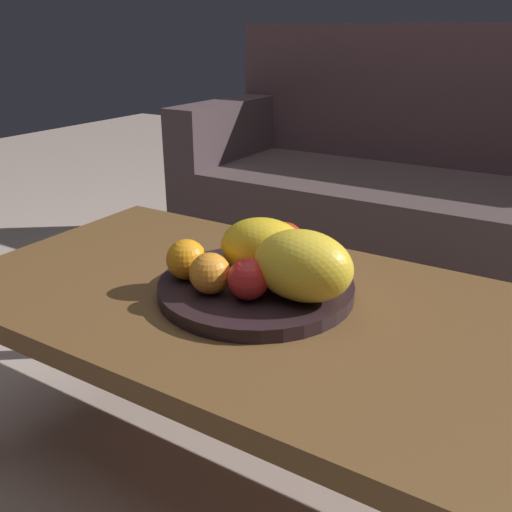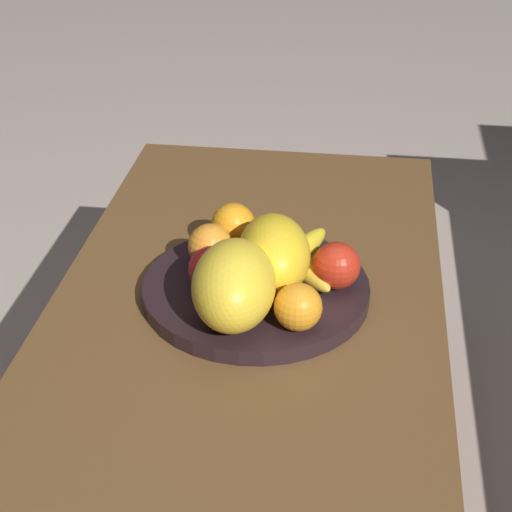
{
  "view_description": "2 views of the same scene",
  "coord_description": "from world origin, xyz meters",
  "px_view_note": "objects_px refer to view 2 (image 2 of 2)",
  "views": [
    {
      "loc": [
        0.42,
        -0.77,
        0.88
      ],
      "look_at": [
        -0.05,
        0.01,
        0.5
      ],
      "focal_mm": 38.78,
      "sensor_mm": 36.0,
      "label": 1
    },
    {
      "loc": [
        1.06,
        0.16,
        1.18
      ],
      "look_at": [
        -0.05,
        0.01,
        0.5
      ],
      "focal_mm": 59.69,
      "sensor_mm": 36.0,
      "label": 2
    }
  ],
  "objects_px": {
    "melon_large_front": "(274,254)",
    "orange_right": "(233,225)",
    "apple_left": "(211,269)",
    "melon_smaller_beside": "(234,285)",
    "banana_bunch": "(301,262)",
    "fruit_bowl": "(256,290)",
    "orange_left": "(298,307)",
    "coffee_table": "(243,338)",
    "orange_front": "(210,246)",
    "apple_front": "(336,266)"
  },
  "relations": [
    {
      "from": "coffee_table",
      "to": "orange_left",
      "type": "bearing_deg",
      "value": 58.67
    },
    {
      "from": "melon_smaller_beside",
      "to": "orange_left",
      "type": "xyz_separation_m",
      "value": [
        0.01,
        0.09,
        -0.03
      ]
    },
    {
      "from": "fruit_bowl",
      "to": "orange_right",
      "type": "distance_m",
      "value": 0.14
    },
    {
      "from": "orange_front",
      "to": "apple_left",
      "type": "xyz_separation_m",
      "value": [
        0.07,
        0.01,
        -0.0
      ]
    },
    {
      "from": "melon_large_front",
      "to": "orange_right",
      "type": "bearing_deg",
      "value": -144.43
    },
    {
      "from": "melon_large_front",
      "to": "orange_front",
      "type": "bearing_deg",
      "value": -111.7
    },
    {
      "from": "orange_left",
      "to": "apple_front",
      "type": "xyz_separation_m",
      "value": [
        -0.12,
        0.05,
        0.0
      ]
    },
    {
      "from": "coffee_table",
      "to": "orange_left",
      "type": "height_order",
      "value": "orange_left"
    },
    {
      "from": "coffee_table",
      "to": "orange_front",
      "type": "distance_m",
      "value": 0.16
    },
    {
      "from": "melon_smaller_beside",
      "to": "orange_right",
      "type": "height_order",
      "value": "melon_smaller_beside"
    },
    {
      "from": "orange_right",
      "to": "apple_front",
      "type": "relative_size",
      "value": 1.0
    },
    {
      "from": "apple_front",
      "to": "melon_large_front",
      "type": "bearing_deg",
      "value": -85.35
    },
    {
      "from": "orange_left",
      "to": "apple_left",
      "type": "xyz_separation_m",
      "value": [
        -0.08,
        -0.14,
        0.0
      ]
    },
    {
      "from": "melon_smaller_beside",
      "to": "banana_bunch",
      "type": "relative_size",
      "value": 1.11
    },
    {
      "from": "orange_left",
      "to": "apple_front",
      "type": "distance_m",
      "value": 0.13
    },
    {
      "from": "orange_front",
      "to": "orange_left",
      "type": "xyz_separation_m",
      "value": [
        0.15,
        0.16,
        -0.0
      ]
    },
    {
      "from": "orange_right",
      "to": "apple_left",
      "type": "xyz_separation_m",
      "value": [
        0.14,
        -0.01,
        -0.0
      ]
    },
    {
      "from": "banana_bunch",
      "to": "apple_front",
      "type": "bearing_deg",
      "value": 67.47
    },
    {
      "from": "apple_front",
      "to": "banana_bunch",
      "type": "height_order",
      "value": "apple_front"
    },
    {
      "from": "orange_front",
      "to": "banana_bunch",
      "type": "relative_size",
      "value": 0.46
    },
    {
      "from": "coffee_table",
      "to": "banana_bunch",
      "type": "xyz_separation_m",
      "value": [
        -0.09,
        0.08,
        0.09
      ]
    },
    {
      "from": "fruit_bowl",
      "to": "apple_front",
      "type": "bearing_deg",
      "value": 93.99
    },
    {
      "from": "orange_front",
      "to": "orange_right",
      "type": "height_order",
      "value": "orange_right"
    },
    {
      "from": "orange_left",
      "to": "apple_left",
      "type": "height_order",
      "value": "apple_left"
    },
    {
      "from": "orange_front",
      "to": "banana_bunch",
      "type": "bearing_deg",
      "value": 85.45
    },
    {
      "from": "melon_large_front",
      "to": "melon_smaller_beside",
      "type": "xyz_separation_m",
      "value": [
        0.1,
        -0.05,
        0.01
      ]
    },
    {
      "from": "fruit_bowl",
      "to": "apple_front",
      "type": "xyz_separation_m",
      "value": [
        -0.01,
        0.12,
        0.05
      ]
    },
    {
      "from": "coffee_table",
      "to": "apple_front",
      "type": "xyz_separation_m",
      "value": [
        -0.06,
        0.14,
        0.11
      ]
    },
    {
      "from": "banana_bunch",
      "to": "apple_left",
      "type": "bearing_deg",
      "value": -66.87
    },
    {
      "from": "melon_large_front",
      "to": "fruit_bowl",
      "type": "bearing_deg",
      "value": -88.29
    },
    {
      "from": "coffee_table",
      "to": "orange_right",
      "type": "xyz_separation_m",
      "value": [
        -0.17,
        -0.04,
        0.11
      ]
    },
    {
      "from": "coffee_table",
      "to": "banana_bunch",
      "type": "bearing_deg",
      "value": 137.07
    },
    {
      "from": "orange_left",
      "to": "melon_large_front",
      "type": "bearing_deg",
      "value": -156.38
    },
    {
      "from": "apple_left",
      "to": "melon_smaller_beside",
      "type": "bearing_deg",
      "value": 31.55
    },
    {
      "from": "apple_left",
      "to": "banana_bunch",
      "type": "xyz_separation_m",
      "value": [
        -0.06,
        0.13,
        -0.01
      ]
    },
    {
      "from": "orange_right",
      "to": "melon_smaller_beside",
      "type": "bearing_deg",
      "value": 9.34
    },
    {
      "from": "apple_left",
      "to": "fruit_bowl",
      "type": "bearing_deg",
      "value": 110.82
    },
    {
      "from": "melon_large_front",
      "to": "apple_left",
      "type": "height_order",
      "value": "melon_large_front"
    },
    {
      "from": "coffee_table",
      "to": "apple_left",
      "type": "xyz_separation_m",
      "value": [
        -0.03,
        -0.05,
        0.1
      ]
    },
    {
      "from": "orange_right",
      "to": "orange_left",
      "type": "bearing_deg",
      "value": 30.09
    },
    {
      "from": "coffee_table",
      "to": "orange_front",
      "type": "relative_size",
      "value": 17.16
    },
    {
      "from": "melon_smaller_beside",
      "to": "orange_right",
      "type": "bearing_deg",
      "value": -170.66
    },
    {
      "from": "melon_smaller_beside",
      "to": "orange_front",
      "type": "xyz_separation_m",
      "value": [
        -0.15,
        -0.06,
        -0.02
      ]
    },
    {
      "from": "coffee_table",
      "to": "orange_front",
      "type": "height_order",
      "value": "orange_front"
    },
    {
      "from": "melon_smaller_beside",
      "to": "orange_front",
      "type": "relative_size",
      "value": 2.4
    },
    {
      "from": "melon_large_front",
      "to": "banana_bunch",
      "type": "xyz_separation_m",
      "value": [
        -0.03,
        0.04,
        -0.03
      ]
    },
    {
      "from": "apple_left",
      "to": "banana_bunch",
      "type": "bearing_deg",
      "value": 113.13
    },
    {
      "from": "coffee_table",
      "to": "fruit_bowl",
      "type": "height_order",
      "value": "fruit_bowl"
    },
    {
      "from": "melon_large_front",
      "to": "orange_front",
      "type": "distance_m",
      "value": 0.12
    },
    {
      "from": "melon_large_front",
      "to": "coffee_table",
      "type": "bearing_deg",
      "value": -36.21
    }
  ]
}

